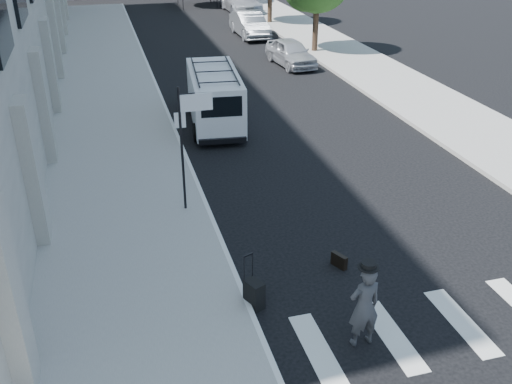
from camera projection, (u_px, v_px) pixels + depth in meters
ground at (312, 260)px, 13.96m from camera, size 120.00×120.00×0.00m
sidewalk_left at (107, 87)px, 26.64m from camera, size 4.50×48.00×0.15m
sidewalk_right at (337, 50)px, 33.22m from camera, size 4.00×56.00×0.15m
sign_pole at (189, 123)px, 14.94m from camera, size 1.03×0.07×3.50m
businessman at (364, 306)px, 10.95m from camera, size 0.69×0.48×1.80m
briefcase at (339, 261)px, 13.64m from camera, size 0.29×0.45×0.34m
suitcase at (254, 294)px, 12.23m from camera, size 0.43×0.52×1.24m
cargo_van at (214, 96)px, 22.08m from camera, size 2.34×5.60×2.08m
parked_car_a at (291, 52)px, 30.15m from camera, size 2.01×4.16×1.37m
parked_car_b at (250, 24)px, 36.53m from camera, size 1.68×4.68×1.54m
parked_car_c at (241, 1)px, 44.53m from camera, size 2.39×5.86×1.70m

